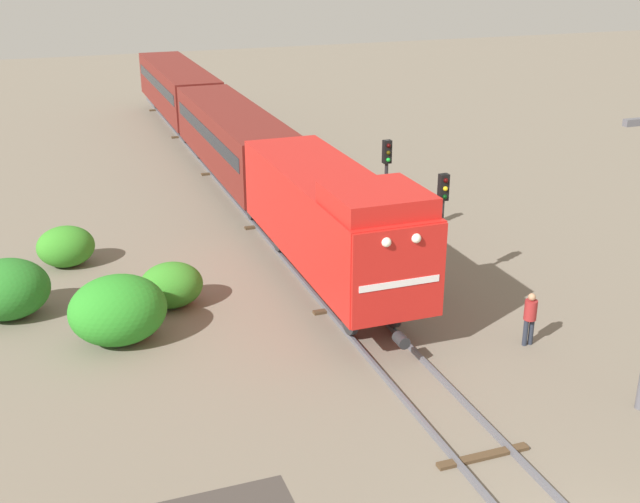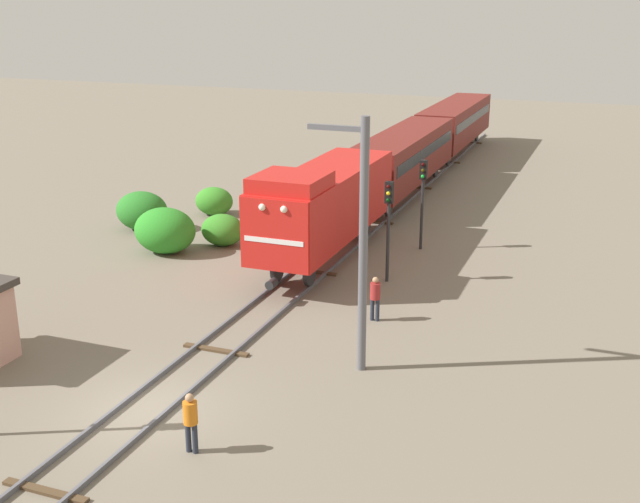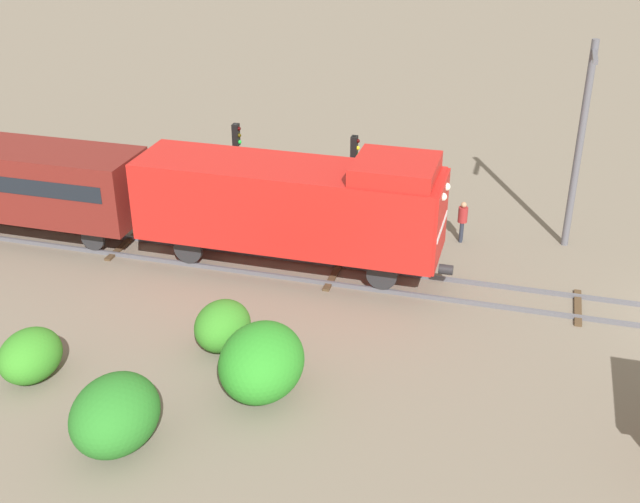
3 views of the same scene
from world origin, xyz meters
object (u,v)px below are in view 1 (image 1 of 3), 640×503
at_px(traffic_signal_mid, 442,212).
at_px(worker_by_signal, 530,315).
at_px(locomotive, 332,216).
at_px(passenger_car_trailing, 178,86).
at_px(traffic_signal_far, 386,173).
at_px(passenger_car_leading, 234,136).

bearing_deg(traffic_signal_mid, worker_by_signal, -79.41).
height_order(locomotive, passenger_car_trailing, locomotive).
bearing_deg(traffic_signal_far, locomotive, -135.75).
bearing_deg(passenger_car_trailing, worker_by_signal, -82.88).
bearing_deg(traffic_signal_far, passenger_car_trailing, 98.38).
distance_m(passenger_car_leading, traffic_signal_far, 10.48).
relative_size(passenger_car_leading, worker_by_signal, 8.24).
xyz_separation_m(locomotive, traffic_signal_far, (3.60, 3.51, 0.19)).
xyz_separation_m(locomotive, traffic_signal_mid, (3.40, -1.43, 0.20)).
xyz_separation_m(locomotive, passenger_car_leading, (0.00, 13.34, -0.25)).
relative_size(locomotive, traffic_signal_far, 2.72).
bearing_deg(traffic_signal_mid, passenger_car_leading, 102.97).
bearing_deg(traffic_signal_mid, locomotive, 157.22).
bearing_deg(passenger_car_trailing, traffic_signal_far, -81.62).
relative_size(locomotive, traffic_signal_mid, 2.71).
xyz_separation_m(locomotive, worker_by_signal, (4.20, -5.71, -1.78)).
bearing_deg(locomotive, passenger_car_leading, 90.00).
distance_m(traffic_signal_far, worker_by_signal, 9.44).
distance_m(passenger_car_trailing, traffic_signal_mid, 29.56).
relative_size(traffic_signal_mid, worker_by_signal, 2.52).
xyz_separation_m(passenger_car_leading, passenger_car_trailing, (0.00, 14.60, 0.00)).
height_order(passenger_car_leading, worker_by_signal, passenger_car_leading).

